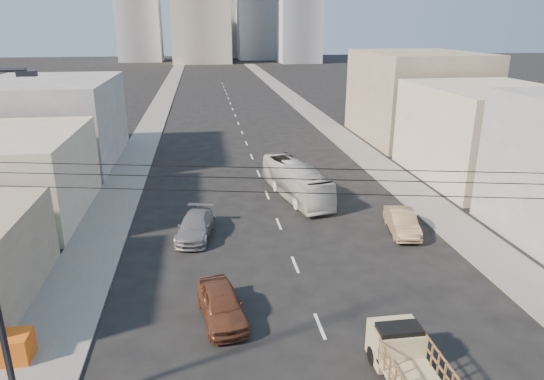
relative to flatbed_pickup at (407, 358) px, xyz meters
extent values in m
cube|color=slate|center=(-14.10, 66.00, -1.03)|extent=(3.50, 180.00, 0.12)
cube|color=slate|center=(9.40, 66.00, -1.03)|extent=(3.50, 180.00, 0.12)
cube|color=silver|center=(-2.35, 4.00, -1.09)|extent=(0.15, 2.00, 0.01)
cube|color=silver|center=(-2.35, 10.00, -1.09)|extent=(0.15, 2.00, 0.01)
cube|color=silver|center=(-2.35, 16.00, -1.09)|extent=(0.15, 2.00, 0.01)
cube|color=silver|center=(-2.35, 22.00, -1.09)|extent=(0.15, 2.00, 0.01)
cube|color=silver|center=(-2.35, 28.00, -1.09)|extent=(0.15, 2.00, 0.01)
cube|color=silver|center=(-2.35, 34.00, -1.09)|extent=(0.15, 2.00, 0.01)
cube|color=silver|center=(-2.35, 40.00, -1.09)|extent=(0.15, 2.00, 0.01)
cube|color=silver|center=(-2.35, 46.00, -1.09)|extent=(0.15, 2.00, 0.01)
cube|color=silver|center=(-2.35, 52.00, -1.09)|extent=(0.15, 2.00, 0.01)
cube|color=silver|center=(-2.35, 58.00, -1.09)|extent=(0.15, 2.00, 0.01)
cube|color=silver|center=(-2.35, 64.00, -1.09)|extent=(0.15, 2.00, 0.01)
cube|color=silver|center=(-2.35, 70.00, -1.09)|extent=(0.15, 2.00, 0.01)
cube|color=silver|center=(-2.35, 76.00, -1.09)|extent=(0.15, 2.00, 0.01)
cube|color=silver|center=(-2.35, 82.00, -1.09)|extent=(0.15, 2.00, 0.01)
cube|color=silver|center=(-2.35, 88.00, -1.09)|extent=(0.15, 2.00, 0.01)
cube|color=silver|center=(-2.35, 94.00, -1.09)|extent=(0.15, 2.00, 0.01)
cube|color=silver|center=(-2.35, 100.00, -1.09)|extent=(0.15, 2.00, 0.01)
cube|color=tan|center=(0.00, 1.10, -0.14)|extent=(1.90, 1.60, 1.50)
cube|color=black|center=(0.00, 0.85, 0.46)|extent=(1.70, 0.90, 0.70)
cylinder|color=black|center=(-0.85, 1.20, -0.71)|extent=(0.25, 0.76, 0.76)
cylinder|color=black|center=(0.85, 1.20, -0.71)|extent=(0.25, 0.76, 0.76)
imported|color=silver|center=(-0.18, 21.17, 0.25)|extent=(4.18, 9.92, 2.69)
imported|color=brown|center=(-6.73, 5.23, -0.32)|extent=(2.50, 4.76, 1.54)
imported|color=#947856|center=(5.40, 13.44, -0.35)|extent=(2.27, 4.71, 1.49)
imported|color=slate|center=(-7.97, 14.70, -0.37)|extent=(2.82, 5.26, 1.45)
cube|color=#2D2D33|center=(-11.85, 0.00, 10.61)|extent=(0.50, 0.25, 0.15)
cylinder|color=black|center=(-2.35, -2.50, 8.21)|extent=(23.01, 5.02, 0.02)
cylinder|color=black|center=(-2.35, -2.50, 7.91)|extent=(23.01, 5.02, 0.02)
cylinder|color=black|center=(-2.35, -2.50, 7.51)|extent=(23.01, 5.02, 0.02)
cube|color=#D95A14|center=(-15.35, 3.39, -0.78)|extent=(1.80, 1.20, 0.38)
cube|color=#D95A14|center=(-15.35, 3.39, -0.40)|extent=(1.80, 1.20, 0.38)
cube|color=#D95A14|center=(-15.35, 3.39, -0.02)|extent=(1.80, 1.20, 0.38)
cube|color=#B9AE95|center=(17.15, 24.00, 2.91)|extent=(11.00, 14.00, 8.00)
cube|color=gray|center=(17.65, 40.00, 3.91)|extent=(12.00, 16.00, 10.00)
cube|color=gray|center=(-21.85, 35.00, 2.91)|extent=(12.00, 16.00, 8.00)
cube|color=gray|center=(15.65, 181.00, 18.91)|extent=(16.00, 16.00, 40.00)
cube|color=gray|center=(-28.35, 176.00, 15.91)|extent=(15.00, 15.00, 34.00)
cube|color=gray|center=(3.65, 196.00, 20.91)|extent=(18.00, 18.00, 44.00)
cube|color=gray|center=(27.65, 161.00, 12.91)|extent=(14.00, 14.00, 28.00)
camera|label=1|loc=(-7.17, -14.26, 11.87)|focal=32.00mm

